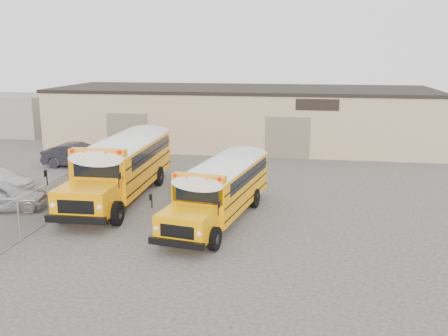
% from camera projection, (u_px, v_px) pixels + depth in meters
% --- Properties ---
extents(ground, '(120.00, 120.00, 0.00)m').
position_uv_depth(ground, '(182.00, 225.00, 22.25)').
color(ground, '#383634').
rests_on(ground, ground).
extents(warehouse, '(30.20, 10.20, 4.67)m').
position_uv_depth(warehouse, '(241.00, 116.00, 40.90)').
color(warehouse, tan).
rests_on(warehouse, ground).
extents(chainlink_fence, '(0.07, 18.07, 1.81)m').
position_uv_depth(chainlink_fence, '(84.00, 182.00, 25.89)').
color(chainlink_fence, gray).
rests_on(chainlink_fence, ground).
extents(distant_building_left, '(8.00, 6.00, 3.60)m').
position_uv_depth(distant_building_left, '(11.00, 114.00, 46.50)').
color(distant_building_left, gray).
rests_on(distant_building_left, ground).
extents(school_bus_left, '(3.36, 11.03, 3.21)m').
position_uv_depth(school_bus_left, '(157.00, 140.00, 32.68)').
color(school_bus_left, '#FF9902').
rests_on(school_bus_left, ground).
extents(school_bus_right, '(3.76, 9.53, 2.72)m').
position_uv_depth(school_bus_right, '(254.00, 160.00, 28.10)').
color(school_bus_right, '#FF9D00').
rests_on(school_bus_right, ground).
extents(tarp_bundle, '(1.22, 1.16, 1.48)m').
position_uv_depth(tarp_bundle, '(207.00, 210.00, 21.88)').
color(tarp_bundle, black).
rests_on(tarp_bundle, ground).
extents(car_dark, '(4.77, 1.74, 1.56)m').
position_uv_depth(car_dark, '(79.00, 155.00, 33.23)').
color(car_dark, black).
rests_on(car_dark, ground).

